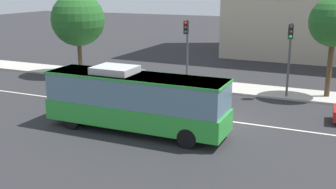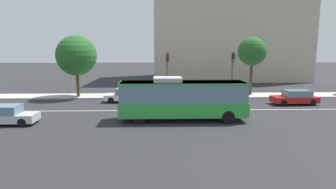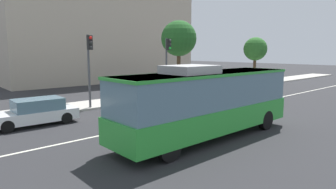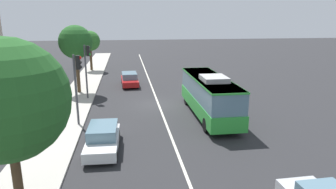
% 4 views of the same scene
% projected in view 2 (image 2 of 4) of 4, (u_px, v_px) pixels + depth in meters
% --- Properties ---
extents(ground_plane, '(160.00, 160.00, 0.00)m').
position_uv_depth(ground_plane, '(220.00, 110.00, 26.93)').
color(ground_plane, '#28282B').
extents(sidewalk_kerb, '(80.00, 3.23, 0.14)m').
position_uv_depth(sidewalk_kerb, '(207.00, 96.00, 34.42)').
color(sidewalk_kerb, '#B2ADA3').
rests_on(sidewalk_kerb, ground_plane).
extents(lane_centre_line, '(76.00, 0.16, 0.01)m').
position_uv_depth(lane_centre_line, '(220.00, 110.00, 26.93)').
color(lane_centre_line, silver).
rests_on(lane_centre_line, ground_plane).
extents(transit_bus, '(10.00, 2.51, 3.46)m').
position_uv_depth(transit_bus, '(183.00, 98.00, 22.95)').
color(transit_bus, green).
rests_on(transit_bus, ground_plane).
extents(sedan_white, '(4.55, 1.92, 1.46)m').
position_uv_depth(sedan_white, '(127.00, 95.00, 30.79)').
color(sedan_white, white).
rests_on(sedan_white, ground_plane).
extents(sedan_silver, '(4.56, 1.95, 1.46)m').
position_uv_depth(sedan_silver, '(5.00, 115.00, 21.87)').
color(sedan_silver, '#B7BABF').
rests_on(sedan_silver, ground_plane).
extents(sedan_red, '(4.58, 2.02, 1.46)m').
position_uv_depth(sedan_red, '(295.00, 97.00, 29.47)').
color(sedan_red, '#B21919').
rests_on(sedan_red, ground_plane).
extents(traffic_light_near_corner, '(0.33, 0.62, 5.20)m').
position_uv_depth(traffic_light_near_corner, '(233.00, 67.00, 32.74)').
color(traffic_light_near_corner, '#47474C').
rests_on(traffic_light_near_corner, ground_plane).
extents(traffic_light_mid_block, '(0.32, 0.62, 5.20)m').
position_uv_depth(traffic_light_mid_block, '(167.00, 67.00, 32.33)').
color(traffic_light_mid_block, '#47474C').
rests_on(traffic_light_mid_block, ground_plane).
extents(street_tree_kerbside_centre, '(4.53, 4.53, 7.09)m').
position_uv_depth(street_tree_kerbside_centre, '(76.00, 56.00, 32.68)').
color(street_tree_kerbside_centre, '#4C3823').
rests_on(street_tree_kerbside_centre, ground_plane).
extents(street_tree_kerbside_right, '(3.34, 3.34, 6.95)m').
position_uv_depth(street_tree_kerbside_right, '(252.00, 52.00, 33.82)').
color(street_tree_kerbside_right, '#4C3823').
rests_on(street_tree_kerbside_right, ground_plane).
extents(office_block_background, '(26.25, 14.18, 20.40)m').
position_uv_depth(office_block_background, '(228.00, 22.00, 51.93)').
color(office_block_background, '#B7A893').
rests_on(office_block_background, ground_plane).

